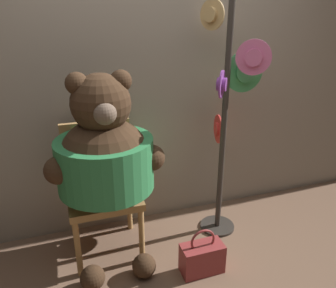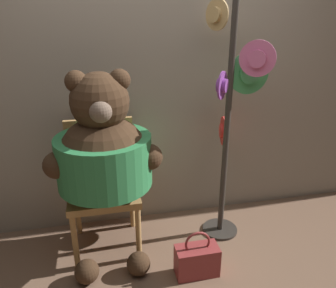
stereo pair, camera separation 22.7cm
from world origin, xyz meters
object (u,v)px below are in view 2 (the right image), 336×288
(teddy_bear, at_px, (104,155))
(handbag_on_ground, at_px, (197,260))
(chair, at_px, (103,180))
(hat_display_rack, at_px, (232,113))

(teddy_bear, bearing_deg, handbag_on_ground, -32.37)
(chair, relative_size, teddy_bear, 0.71)
(chair, distance_m, teddy_bear, 0.31)
(chair, distance_m, handbag_on_ground, 0.87)
(hat_display_rack, xyz_separation_m, handbag_on_ground, (-0.36, -0.42, -0.88))
(teddy_bear, xyz_separation_m, handbag_on_ground, (0.56, -0.35, -0.67))
(teddy_bear, distance_m, handbag_on_ground, 0.94)
(chair, bearing_deg, hat_display_rack, -5.39)
(chair, height_order, handbag_on_ground, chair)
(handbag_on_ground, bearing_deg, hat_display_rack, 49.77)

